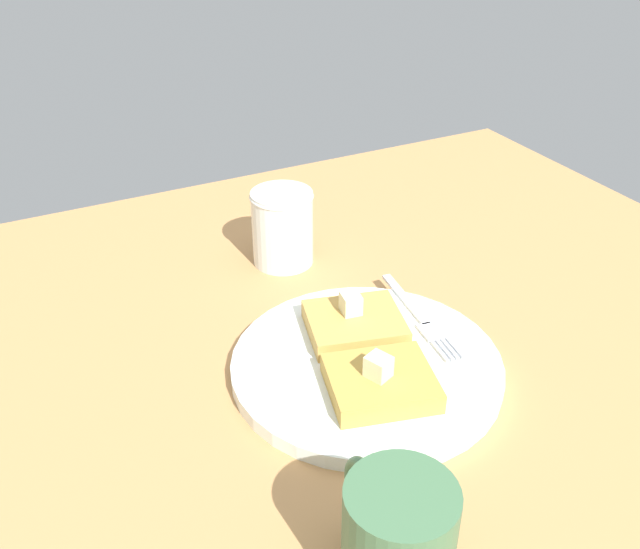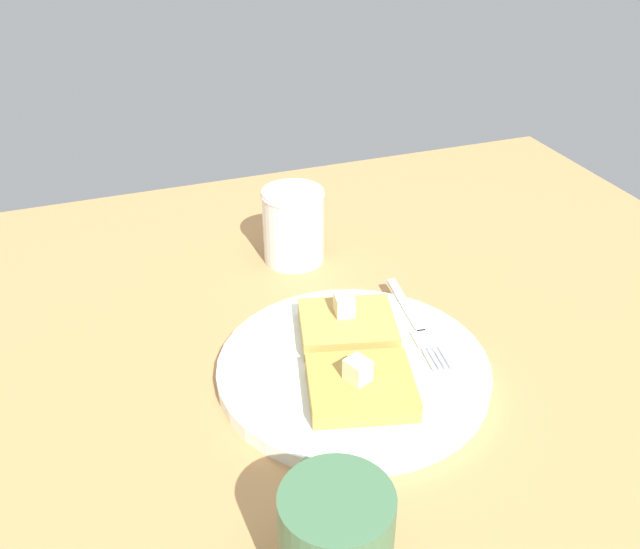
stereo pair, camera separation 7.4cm
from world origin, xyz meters
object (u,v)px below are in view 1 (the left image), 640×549
fork (422,320)px  coffee_mug (396,542)px  syrup_jar (283,231)px  plate (366,365)px

fork → coffee_mug: 30.05cm
fork → syrup_jar: bearing=18.4°
plate → fork: fork is taller
plate → syrup_jar: (22.76, -1.63, 3.26)cm
fork → coffee_mug: size_ratio=1.54×
coffee_mug → syrup_jar: bearing=-14.9°
syrup_jar → coffee_mug: (-43.53, 11.57, 0.75)cm
fork → coffee_mug: bearing=142.5°
syrup_jar → coffee_mug: size_ratio=0.87×
plate → fork: (2.95, -8.23, 0.80)cm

